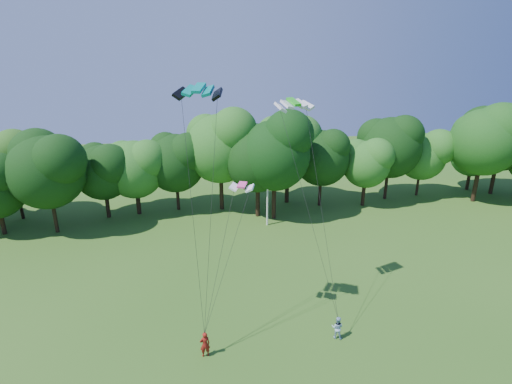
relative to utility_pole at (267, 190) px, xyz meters
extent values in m
cylinder|color=silver|center=(0.00, 0.00, -0.11)|extent=(0.21, 0.21, 8.57)
cube|color=silver|center=(0.00, 0.00, 3.96)|extent=(1.72, 0.18, 0.08)
imported|color=maroon|center=(-7.77, -20.63, -3.45)|extent=(0.76, 0.58, 1.88)
imported|color=#9CBFD8|center=(1.63, -20.14, -3.53)|extent=(1.05, 0.97, 1.73)
cube|color=#048279|center=(-7.37, -18.02, 13.01)|extent=(3.10, 2.14, 0.56)
cube|color=green|center=(-0.85, -15.03, 11.74)|extent=(2.94, 2.05, 0.52)
cube|color=#FF469E|center=(-4.81, -17.49, 6.64)|extent=(1.81, 1.34, 0.26)
cylinder|color=#301C13|center=(-29.44, 6.20, -2.40)|extent=(0.42, 0.42, 3.99)
ellipsoid|color=#265117|center=(-29.44, 6.20, 2.86)|extent=(7.98, 7.98, 8.71)
cylinder|color=black|center=(1.14, 1.94, -2.11)|extent=(0.49, 0.49, 4.57)
ellipsoid|color=black|center=(1.14, 1.94, 3.91)|extent=(9.14, 9.14, 9.97)
cylinder|color=black|center=(31.59, 8.39, -2.73)|extent=(0.42, 0.42, 3.33)
ellipsoid|color=#27671F|center=(31.59, 8.39, 1.65)|extent=(6.65, 6.65, 7.26)
camera|label=1|loc=(-7.48, -42.64, 15.11)|focal=28.00mm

